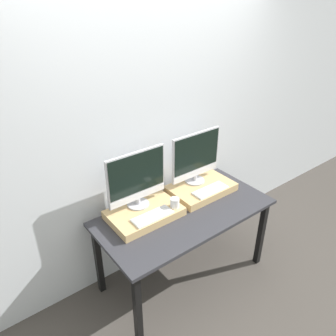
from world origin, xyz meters
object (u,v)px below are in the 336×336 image
Objects in this scene: mug at (175,203)px; monitor_right at (196,157)px; monitor_left at (137,178)px; keyboard_right at (210,190)px; keyboard_left at (153,216)px.

mug is 0.50m from monitor_right.
keyboard_right is at bearing -18.40° from monitor_left.
monitor_right is 1.55× the size of keyboard_right.
monitor_left is at bearing 90.00° from keyboard_left.
monitor_right reaches higher than keyboard_right.
keyboard_right is (0.00, -0.21, -0.24)m from monitor_right.
monitor_right reaches higher than keyboard_left.
keyboard_right is at bearing 0.00° from keyboard_left.
monitor_left is at bearing 161.60° from keyboard_right.
monitor_left is at bearing 136.94° from mug.
mug is at bearing -152.69° from monitor_right.
monitor_left is 0.70m from keyboard_right.
monitor_left is 0.37m from mug.
mug reaches higher than keyboard_right.
monitor_right is (0.40, 0.21, 0.21)m from mug.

